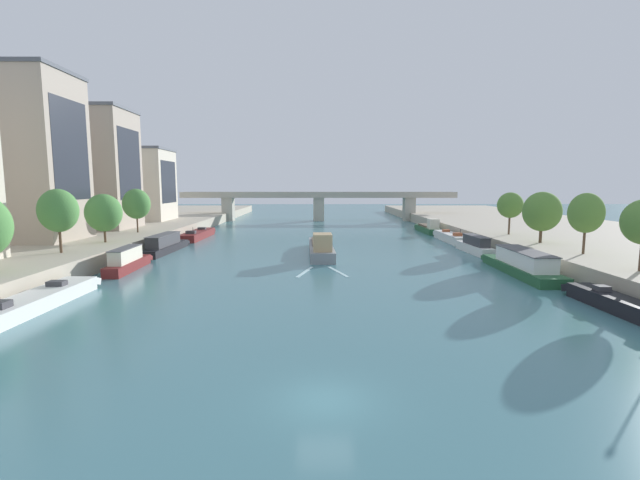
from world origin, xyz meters
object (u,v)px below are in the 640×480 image
object	(u,v)px
moored_boat_left_midway	(165,245)
tree_left_far	(136,204)
moored_boat_right_downstream	(620,305)
tree_right_midway	(510,205)
moored_boat_right_upstream	(475,246)
tree_left_midway	(104,213)
moored_boat_left_upstream	(36,301)
tree_right_nearest	(586,213)
bridge_far	(319,202)
tree_right_third	(542,212)
moored_boat_left_lone	(198,234)
moored_boat_right_second	(450,237)
barge_midriver	(321,247)
moored_boat_right_midway	(428,228)
tree_left_second	(58,211)
moored_boat_right_gap_after	(522,264)
moored_boat_left_gap_after	(128,261)

from	to	relation	value
moored_boat_left_midway	tree_left_far	distance (m)	10.86
moored_boat_right_downstream	tree_right_midway	xyz separation A→B (m)	(6.08, 33.54, 5.81)
moored_boat_right_downstream	moored_boat_right_upstream	distance (m)	28.91
moored_boat_left_midway	tree_left_midway	bearing A→B (deg)	-139.05
tree_left_midway	tree_left_far	world-z (taller)	tree_left_far
moored_boat_left_upstream	tree_right_nearest	distance (m)	52.02
moored_boat_right_upstream	tree_right_midway	xyz separation A→B (m)	(6.69, 4.64, 5.38)
moored_boat_right_upstream	bridge_far	xyz separation A→B (m)	(-21.47, 55.90, 3.91)
moored_boat_left_midway	tree_right_third	bearing A→B (deg)	-6.74
moored_boat_left_lone	moored_boat_right_second	distance (m)	43.84
barge_midriver	tree_right_nearest	bearing A→B (deg)	-24.54
barge_midriver	tree_left_midway	bearing A→B (deg)	-174.35
moored_boat_left_upstream	tree_right_midway	distance (m)	59.76
moored_boat_right_downstream	moored_boat_right_midway	bearing A→B (deg)	90.42
moored_boat_right_midway	tree_right_nearest	xyz separation A→B (m)	(6.38, -40.83, 5.57)
moored_boat_left_midway	tree_right_third	xyz separation A→B (m)	(49.79, -5.88, 4.97)
moored_boat_right_second	moored_boat_right_midway	distance (m)	13.74
tree_right_nearest	bridge_far	distance (m)	75.44
moored_boat_left_upstream	bridge_far	xyz separation A→B (m)	(21.87, 83.43, 4.34)
moored_boat_left_midway	moored_boat_right_second	bearing A→B (deg)	15.37
moored_boat_left_lone	moored_boat_right_downstream	xyz separation A→B (m)	(43.68, -46.49, -0.04)
tree_left_second	tree_right_third	size ratio (longest dim) A/B	1.07
barge_midriver	tree_right_midway	size ratio (longest dim) A/B	2.82
moored_boat_right_midway	bridge_far	xyz separation A→B (m)	(-21.67, 29.18, 4.07)
moored_boat_left_lone	moored_boat_right_downstream	size ratio (longest dim) A/B	1.28
moored_boat_right_midway	tree_right_nearest	world-z (taller)	tree_right_nearest
moored_boat_left_lone	moored_boat_right_gap_after	bearing A→B (deg)	-36.97
tree_right_third	moored_boat_left_midway	bearing A→B (deg)	173.26
moored_boat_right_gap_after	moored_boat_right_upstream	distance (m)	14.72
moored_boat_left_gap_after	moored_boat_right_midway	distance (m)	58.08
moored_boat_right_midway	tree_right_third	world-z (taller)	tree_right_third
moored_boat_right_second	tree_right_nearest	distance (m)	28.36
tree_left_midway	tree_right_midway	distance (m)	56.44
barge_midriver	tree_right_third	xyz separation A→B (m)	(27.91, -3.53, 5.03)
tree_left_midway	tree_right_third	distance (m)	55.67
moored_boat_right_gap_after	moored_boat_right_midway	world-z (taller)	moored_boat_right_midway
barge_midriver	moored_boat_left_gap_after	size ratio (longest dim) A/B	1.67
moored_boat_right_upstream	tree_right_nearest	size ratio (longest dim) A/B	1.64
moored_boat_left_midway	moored_boat_right_upstream	size ratio (longest dim) A/B	1.29
moored_boat_left_gap_after	tree_left_far	world-z (taller)	tree_left_far
tree_right_midway	moored_boat_left_lone	bearing A→B (deg)	165.41
moored_boat_left_lone	bridge_far	bearing A→B (deg)	60.57
tree_right_third	bridge_far	world-z (taller)	tree_right_third
barge_midriver	tree_left_far	size ratio (longest dim) A/B	2.61
moored_boat_left_midway	moored_boat_right_upstream	distance (m)	43.21
moored_boat_left_midway	moored_boat_right_midway	world-z (taller)	moored_boat_right_midway
barge_midriver	tree_right_midway	world-z (taller)	tree_right_midway
barge_midriver	moored_boat_left_midway	size ratio (longest dim) A/B	1.28
moored_boat_right_second	moored_boat_right_midway	size ratio (longest dim) A/B	1.04
moored_boat_left_lone	bridge_far	world-z (taller)	bridge_far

